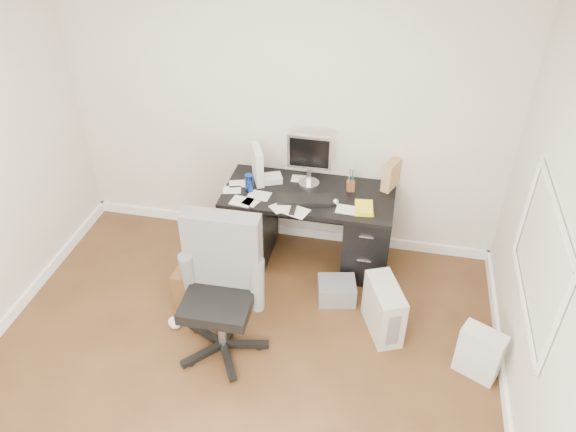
% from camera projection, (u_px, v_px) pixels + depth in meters
% --- Properties ---
extents(ground, '(4.00, 4.00, 0.00)m').
position_uv_depth(ground, '(227.00, 394.00, 4.13)').
color(ground, '#422815').
rests_on(ground, ground).
extents(room_shell, '(4.02, 4.02, 2.71)m').
position_uv_depth(room_shell, '(215.00, 208.00, 3.17)').
color(room_shell, beige).
rests_on(room_shell, ground).
extents(desk, '(1.50, 0.70, 0.75)m').
position_uv_depth(desk, '(308.00, 224.00, 5.15)').
color(desk, black).
rests_on(desk, ground).
extents(loose_papers, '(1.10, 0.60, 0.00)m').
position_uv_depth(loose_papers, '(286.00, 193.00, 4.94)').
color(loose_papers, silver).
rests_on(loose_papers, desk).
extents(lcd_monitor, '(0.39, 0.23, 0.50)m').
position_uv_depth(lcd_monitor, '(309.00, 160.00, 4.92)').
color(lcd_monitor, silver).
rests_on(lcd_monitor, desk).
extents(keyboard, '(0.50, 0.24, 0.03)m').
position_uv_depth(keyboard, '(305.00, 199.00, 4.84)').
color(keyboard, black).
rests_on(keyboard, desk).
extents(computer_mouse, '(0.07, 0.07, 0.06)m').
position_uv_depth(computer_mouse, '(336.00, 202.00, 4.78)').
color(computer_mouse, silver).
rests_on(computer_mouse, desk).
extents(travel_mug, '(0.09, 0.09, 0.16)m').
position_uv_depth(travel_mug, '(249.00, 183.00, 4.92)').
color(travel_mug, navy).
rests_on(travel_mug, desk).
extents(white_binder, '(0.23, 0.31, 0.33)m').
position_uv_depth(white_binder, '(258.00, 164.00, 5.02)').
color(white_binder, white).
rests_on(white_binder, desk).
extents(magazine_file, '(0.18, 0.24, 0.26)m').
position_uv_depth(magazine_file, '(391.00, 175.00, 4.94)').
color(magazine_file, '#A07C4D').
rests_on(magazine_file, desk).
extents(pen_cup, '(0.10, 0.10, 0.21)m').
position_uv_depth(pen_cup, '(351.00, 180.00, 4.92)').
color(pen_cup, brown).
rests_on(pen_cup, desk).
extents(yellow_book, '(0.18, 0.22, 0.04)m').
position_uv_depth(yellow_book, '(365.00, 208.00, 4.72)').
color(yellow_book, '#FFFB1B').
rests_on(yellow_book, desk).
extents(paper_remote, '(0.27, 0.24, 0.02)m').
position_uv_depth(paper_remote, '(295.00, 210.00, 4.71)').
color(paper_remote, silver).
rests_on(paper_remote, desk).
extents(office_chair, '(0.68, 0.68, 1.17)m').
position_uv_depth(office_chair, '(218.00, 294.00, 4.14)').
color(office_chair, '#535553').
rests_on(office_chair, ground).
extents(pc_tower, '(0.37, 0.51, 0.46)m').
position_uv_depth(pc_tower, '(384.00, 309.00, 4.51)').
color(pc_tower, '#B0AC9E').
rests_on(pc_tower, ground).
extents(shopping_bag, '(0.38, 0.34, 0.43)m').
position_uv_depth(shopping_bag, '(480.00, 353.00, 4.16)').
color(shopping_bag, silver).
rests_on(shopping_bag, ground).
extents(wicker_basket, '(0.36, 0.36, 0.35)m').
position_uv_depth(wicker_basket, '(199.00, 283.00, 4.84)').
color(wicker_basket, '#4E3017').
rests_on(wicker_basket, ground).
extents(desk_printer, '(0.37, 0.32, 0.19)m').
position_uv_depth(desk_printer, '(337.00, 291.00, 4.88)').
color(desk_printer, slate).
rests_on(desk_printer, ground).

